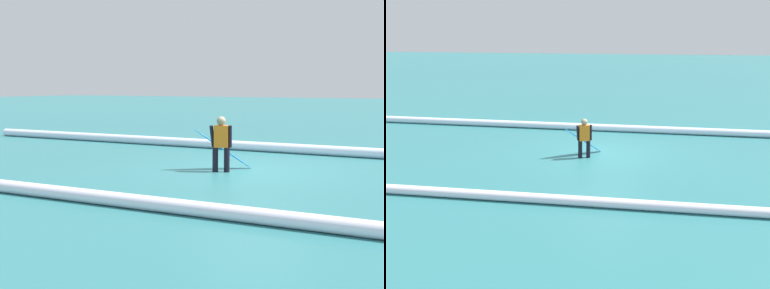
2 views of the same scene
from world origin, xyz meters
TOP-DOWN VIEW (x-y plane):
  - ground_plane at (0.00, 0.00)m, footprint 163.14×163.14m
  - surfer at (0.54, 0.62)m, footprint 0.49×0.34m
  - surfboard at (0.69, 0.25)m, footprint 1.32×1.25m
  - wave_crest_foreground at (1.66, -3.48)m, footprint 21.71×1.32m
  - wave_crest_midground at (2.50, 4.84)m, footprint 15.44×1.30m

SIDE VIEW (x-z plane):
  - ground_plane at x=0.00m, z-range 0.00..0.00m
  - wave_crest_midground at x=2.50m, z-range 0.00..0.25m
  - wave_crest_foreground at x=1.66m, z-range 0.00..0.30m
  - surfboard at x=0.69m, z-range -0.02..1.07m
  - surfer at x=0.54m, z-range 0.07..1.43m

